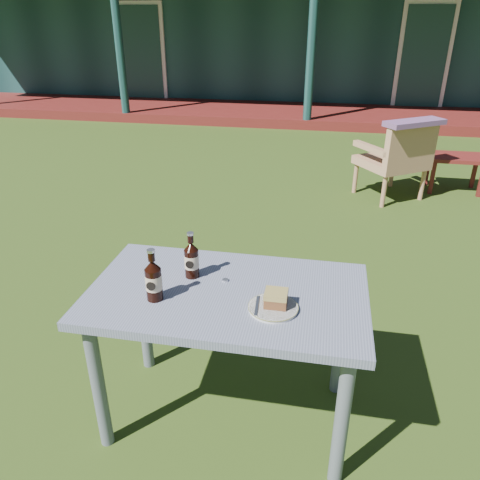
% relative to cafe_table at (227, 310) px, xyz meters
% --- Properties ---
extents(ground, '(80.00, 80.00, 0.00)m').
position_rel_cafe_table_xyz_m(ground, '(0.00, 1.60, -0.62)').
color(ground, '#334916').
extents(pavilion, '(15.80, 8.30, 3.45)m').
position_rel_cafe_table_xyz_m(pavilion, '(-0.00, 10.99, 0.99)').
color(pavilion, '#163A38').
rests_on(pavilion, ground).
extents(cafe_table, '(1.20, 0.70, 0.72)m').
position_rel_cafe_table_xyz_m(cafe_table, '(0.00, 0.00, 0.00)').
color(cafe_table, slate).
rests_on(cafe_table, ground).
extents(plate, '(0.20, 0.20, 0.01)m').
position_rel_cafe_table_xyz_m(plate, '(0.21, -0.10, 0.11)').
color(plate, silver).
rests_on(plate, cafe_table).
extents(cake_slice, '(0.09, 0.09, 0.06)m').
position_rel_cafe_table_xyz_m(cake_slice, '(0.22, -0.09, 0.15)').
color(cake_slice, brown).
rests_on(cake_slice, plate).
extents(fork, '(0.02, 0.14, 0.00)m').
position_rel_cafe_table_xyz_m(fork, '(0.15, -0.11, 0.12)').
color(fork, silver).
rests_on(fork, plate).
extents(cola_bottle_near, '(0.07, 0.07, 0.22)m').
position_rel_cafe_table_xyz_m(cola_bottle_near, '(-0.18, 0.09, 0.19)').
color(cola_bottle_near, black).
rests_on(cola_bottle_near, cafe_table).
extents(cola_bottle_far, '(0.07, 0.07, 0.23)m').
position_rel_cafe_table_xyz_m(cola_bottle_far, '(-0.28, -0.12, 0.19)').
color(cola_bottle_far, black).
rests_on(cola_bottle_far, cafe_table).
extents(bottle_cap, '(0.03, 0.03, 0.01)m').
position_rel_cafe_table_xyz_m(bottle_cap, '(-0.02, 0.08, 0.11)').
color(bottle_cap, silver).
rests_on(bottle_cap, cafe_table).
extents(armchair_left, '(0.82, 0.81, 0.81)m').
position_rel_cafe_table_xyz_m(armchair_left, '(1.10, 3.25, -0.16)').
color(armchair_left, tan).
rests_on(armchair_left, ground).
extents(floral_throw, '(0.63, 0.53, 0.05)m').
position_rel_cafe_table_xyz_m(floral_throw, '(1.19, 3.12, 0.22)').
color(floral_throw, '#6E4875').
rests_on(floral_throw, armchair_left).
extents(side_table, '(0.60, 0.40, 0.40)m').
position_rel_cafe_table_xyz_m(side_table, '(1.77, 3.63, -0.28)').
color(side_table, '#5E1A16').
rests_on(side_table, ground).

